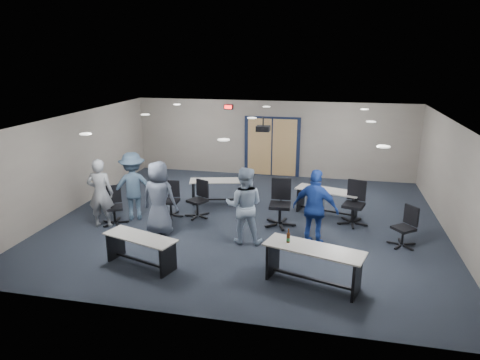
% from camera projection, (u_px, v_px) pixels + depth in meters
% --- Properties ---
extents(floor, '(10.00, 10.00, 0.00)m').
position_uv_depth(floor, '(248.00, 220.00, 11.47)').
color(floor, '#1B222C').
rests_on(floor, ground).
extents(back_wall, '(10.00, 0.04, 2.70)m').
position_uv_depth(back_wall, '(272.00, 139.00, 15.31)').
color(back_wall, gray).
rests_on(back_wall, floor).
extents(front_wall, '(10.00, 0.04, 2.70)m').
position_uv_depth(front_wall, '(194.00, 244.00, 6.87)').
color(front_wall, gray).
rests_on(front_wall, floor).
extents(left_wall, '(0.04, 9.00, 2.70)m').
position_uv_depth(left_wall, '(75.00, 162.00, 12.10)').
color(left_wall, gray).
rests_on(left_wall, floor).
extents(right_wall, '(0.04, 9.00, 2.70)m').
position_uv_depth(right_wall, '(456.00, 183.00, 10.08)').
color(right_wall, gray).
rests_on(right_wall, floor).
extents(ceiling, '(10.00, 9.00, 0.04)m').
position_uv_depth(ceiling, '(248.00, 120.00, 10.70)').
color(ceiling, silver).
rests_on(ceiling, back_wall).
extents(double_door, '(2.00, 0.07, 2.20)m').
position_uv_depth(double_door, '(272.00, 147.00, 15.36)').
color(double_door, black).
rests_on(double_door, back_wall).
extents(exit_sign, '(0.32, 0.07, 0.18)m').
position_uv_depth(exit_sign, '(228.00, 107.00, 15.26)').
color(exit_sign, black).
rests_on(exit_sign, back_wall).
extents(ceiling_projector, '(0.35, 0.32, 0.37)m').
position_uv_depth(ceiling_projector, '(263.00, 128.00, 11.19)').
color(ceiling_projector, black).
rests_on(ceiling_projector, ceiling).
extents(ceiling_can_lights, '(6.24, 5.74, 0.02)m').
position_uv_depth(ceiling_can_lights, '(250.00, 119.00, 10.95)').
color(ceiling_can_lights, silver).
rests_on(ceiling_can_lights, ceiling).
extents(table_front_left, '(1.71, 1.00, 0.66)m').
position_uv_depth(table_front_left, '(141.00, 246.00, 8.90)').
color(table_front_left, '#ABA9A2').
rests_on(table_front_left, floor).
extents(table_front_right, '(2.00, 1.14, 1.05)m').
position_uv_depth(table_front_right, '(313.00, 259.00, 8.14)').
color(table_front_right, '#ABA9A2').
rests_on(table_front_right, floor).
extents(table_back_left, '(1.80, 0.97, 0.70)m').
position_uv_depth(table_back_left, '(219.00, 187.00, 12.69)').
color(table_back_left, '#ABA9A2').
rests_on(table_back_left, floor).
extents(table_back_right, '(1.82, 1.04, 0.82)m').
position_uv_depth(table_back_right, '(327.00, 198.00, 11.76)').
color(table_back_right, '#ABA9A2').
rests_on(table_back_right, floor).
extents(chair_back_a, '(0.65, 0.65, 0.98)m').
position_uv_depth(chair_back_a, '(170.00, 200.00, 11.56)').
color(chair_back_a, black).
rests_on(chair_back_a, floor).
extents(chair_back_b, '(0.85, 0.85, 1.01)m').
position_uv_depth(chair_back_b, '(197.00, 199.00, 11.56)').
color(chair_back_b, black).
rests_on(chair_back_b, floor).
extents(chair_back_c, '(0.78, 0.78, 1.21)m').
position_uv_depth(chair_back_c, '(280.00, 204.00, 10.93)').
color(chair_back_c, black).
rests_on(chair_back_c, floor).
extents(chair_back_d, '(0.89, 0.89, 1.15)m').
position_uv_depth(chair_back_d, '(354.00, 204.00, 11.02)').
color(chair_back_d, black).
rests_on(chair_back_d, floor).
extents(chair_loose_left, '(0.85, 0.85, 1.00)m').
position_uv_depth(chair_loose_left, '(114.00, 206.00, 11.06)').
color(chair_loose_left, black).
rests_on(chair_loose_left, floor).
extents(chair_loose_right, '(0.84, 0.84, 0.96)m').
position_uv_depth(chair_loose_right, '(404.00, 227.00, 9.79)').
color(chair_loose_right, black).
rests_on(chair_loose_right, floor).
extents(person_gray, '(0.73, 0.55, 1.79)m').
position_uv_depth(person_gray, '(100.00, 193.00, 10.82)').
color(person_gray, gray).
rests_on(person_gray, floor).
extents(person_plaid, '(0.95, 0.66, 1.83)m').
position_uv_depth(person_plaid, '(159.00, 198.00, 10.40)').
color(person_plaid, '#4B5568').
rests_on(person_plaid, floor).
extents(person_lightblue, '(0.93, 0.75, 1.83)m').
position_uv_depth(person_lightblue, '(244.00, 206.00, 9.88)').
color(person_lightblue, '#95ABC5').
rests_on(person_lightblue, floor).
extents(person_navy, '(1.15, 0.73, 1.83)m').
position_uv_depth(person_navy, '(315.00, 209.00, 9.68)').
color(person_navy, navy).
rests_on(person_navy, floor).
extents(person_back, '(1.36, 1.11, 1.83)m').
position_uv_depth(person_back, '(133.00, 186.00, 11.32)').
color(person_back, '#3D556E').
rests_on(person_back, floor).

